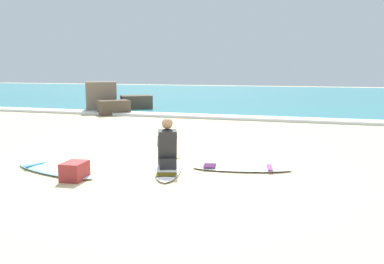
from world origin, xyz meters
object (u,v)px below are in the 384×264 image
at_px(surfer_seated, 167,148).
at_px(surfboard_spare_far, 241,168).
at_px(surfboard_main, 169,167).
at_px(surfboard_spare_near, 54,170).
at_px(beach_bag, 75,171).

xyz_separation_m(surfer_seated, surfboard_spare_far, (1.36, 0.44, -0.40)).
height_order(surfboard_main, surfboard_spare_near, same).
bearing_deg(surfboard_spare_near, surfboard_main, 25.43).
bearing_deg(surfboard_spare_far, surfboard_main, -167.65).
distance_m(surfboard_main, surfboard_spare_near, 2.17).
bearing_deg(surfboard_spare_far, surfer_seated, -162.19).
bearing_deg(beach_bag, surfboard_main, 44.89).
relative_size(surfboard_main, surfboard_spare_near, 1.09).
xyz_separation_m(surfboard_main, surfboard_spare_near, (-1.96, -0.93, 0.00)).
height_order(surfboard_spare_near, surfboard_spare_far, same).
relative_size(surfboard_main, surfboard_spare_far, 1.17).
bearing_deg(beach_bag, surfboard_spare_near, 153.07).
height_order(surfer_seated, surfboard_spare_far, surfer_seated).
distance_m(surfer_seated, surfboard_spare_near, 2.18).
relative_size(surfboard_spare_far, beach_bag, 4.11).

